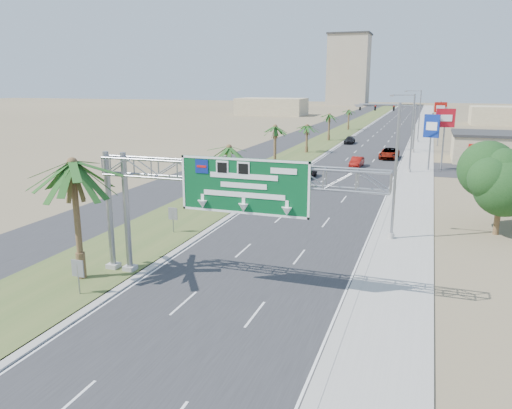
{
  "coord_description": "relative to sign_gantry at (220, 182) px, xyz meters",
  "views": [
    {
      "loc": [
        9.59,
        -14.75,
        11.33
      ],
      "look_at": [
        0.03,
        12.83,
        4.2
      ],
      "focal_mm": 35.0,
      "sensor_mm": 36.0,
      "label": 1
    }
  ],
  "objects": [
    {
      "name": "signal_mast",
      "position": [
        6.23,
        62.05,
        -1.21
      ],
      "size": [
        10.28,
        0.71,
        8.0
      ],
      "color": "gray",
      "rests_on": "ground"
    },
    {
      "name": "sidewalk_right",
      "position": [
        9.56,
        100.07,
        -6.01
      ],
      "size": [
        4.0,
        300.0,
        0.1
      ],
      "primitive_type": "cube",
      "color": "#9E9B93",
      "rests_on": "ground"
    },
    {
      "name": "tower_distant",
      "position": [
        -30.94,
        240.07,
        11.44
      ],
      "size": [
        20.0,
        16.0,
        35.0
      ],
      "primitive_type": "cube",
      "color": "tan",
      "rests_on": "ground"
    },
    {
      "name": "car_far",
      "position": [
        -3.71,
        71.53,
        -5.42
      ],
      "size": [
        1.86,
        4.44,
        1.28
      ],
      "primitive_type": "imported",
      "rotation": [
        0.0,
        0.0,
        0.01
      ],
      "color": "black",
      "rests_on": "ground"
    },
    {
      "name": "car_mid_lane",
      "position": [
        1.43,
        44.65,
        -5.38
      ],
      "size": [
        1.63,
        4.17,
        1.35
      ],
      "primitive_type": "imported",
      "rotation": [
        0.0,
        0.0,
        -0.05
      ],
      "color": "maroon",
      "rests_on": "ground"
    },
    {
      "name": "oak_near",
      "position": [
        16.06,
        16.07,
        -1.53
      ],
      "size": [
        4.5,
        4.5,
        6.8
      ],
      "color": "brown",
      "rests_on": "ground"
    },
    {
      "name": "streetlight_mid",
      "position": [
        8.36,
        42.07,
        -1.36
      ],
      "size": [
        3.27,
        0.44,
        10.0
      ],
      "color": "gray",
      "rests_on": "ground"
    },
    {
      "name": "palm_row_b",
      "position": [
        -8.44,
        22.07,
        -1.16
      ],
      "size": [
        3.99,
        3.99,
        5.95
      ],
      "color": "brown",
      "rests_on": "ground"
    },
    {
      "name": "palm_row_d",
      "position": [
        -8.44,
        56.07,
        -1.64
      ],
      "size": [
        3.99,
        3.99,
        5.45
      ],
      "color": "brown",
      "rests_on": "ground"
    },
    {
      "name": "palm_row_c",
      "position": [
        -8.44,
        38.07,
        -0.39
      ],
      "size": [
        3.99,
        3.99,
        6.75
      ],
      "color": "brown",
      "rests_on": "ground"
    },
    {
      "name": "palm_row_e",
      "position": [
        -8.44,
        75.07,
        -0.97
      ],
      "size": [
        3.99,
        3.99,
        6.15
      ],
      "color": "brown",
      "rests_on": "ground"
    },
    {
      "name": "median_signback_a",
      "position": [
        -6.74,
        -3.93,
        -4.61
      ],
      "size": [
        0.75,
        0.08,
        2.08
      ],
      "color": "gray",
      "rests_on": "ground"
    },
    {
      "name": "median_grass",
      "position": [
        -8.94,
        100.07,
        -6.0
      ],
      "size": [
        7.0,
        300.0,
        0.12
      ],
      "primitive_type": "cube",
      "color": "#425927",
      "rests_on": "ground"
    },
    {
      "name": "streetlight_near",
      "position": [
        8.36,
        12.07,
        -1.36
      ],
      "size": [
        3.27,
        0.44,
        10.0
      ],
      "color": "gray",
      "rests_on": "ground"
    },
    {
      "name": "opposing_road",
      "position": [
        -15.94,
        100.07,
        -6.05
      ],
      "size": [
        8.0,
        300.0,
        0.02
      ],
      "primitive_type": "cube",
      "color": "#28282B",
      "rests_on": "ground"
    },
    {
      "name": "building_distant_left",
      "position": [
        -43.94,
        150.07,
        -3.06
      ],
      "size": [
        24.0,
        14.0,
        6.0
      ],
      "primitive_type": "cube",
      "color": "tan",
      "rests_on": "ground"
    },
    {
      "name": "pole_sign_blue",
      "position": [
        10.86,
        44.71,
        -0.49
      ],
      "size": [
        2.0,
        0.87,
        7.56
      ],
      "color": "gray",
      "rests_on": "ground"
    },
    {
      "name": "building_distant_right",
      "position": [
        31.06,
        130.07,
        -3.56
      ],
      "size": [
        20.0,
        12.0,
        5.0
      ],
      "primitive_type": "cube",
      "color": "tan",
      "rests_on": "ground"
    },
    {
      "name": "streetlight_far",
      "position": [
        8.36,
        78.07,
        -1.36
      ],
      "size": [
        3.27,
        0.44,
        10.0
      ],
      "color": "gray",
      "rests_on": "ground"
    },
    {
      "name": "palm_near",
      "position": [
        -8.14,
        -1.93,
        0.87
      ],
      "size": [
        5.7,
        5.7,
        8.35
      ],
      "color": "brown",
      "rests_on": "ground"
    },
    {
      "name": "sign_gantry",
      "position": [
        0.0,
        0.0,
        0.0
      ],
      "size": [
        16.75,
        1.24,
        7.5
      ],
      "color": "gray",
      "rests_on": "ground"
    },
    {
      "name": "median_signback_b",
      "position": [
        -7.44,
        8.07,
        -4.61
      ],
      "size": [
        0.75,
        0.08,
        2.08
      ],
      "color": "gray",
      "rests_on": "ground"
    },
    {
      "name": "pole_sign_red_far",
      "position": [
        12.21,
        73.17,
        0.37
      ],
      "size": [
        2.2,
        0.91,
        8.15
      ],
      "color": "gray",
      "rests_on": "ground"
    },
    {
      "name": "ground",
      "position": [
        1.06,
        -9.93,
        -6.06
      ],
      "size": [
        600.0,
        600.0,
        0.0
      ],
      "primitive_type": "plane",
      "color": "#8C7A59",
      "rests_on": "ground"
    },
    {
      "name": "car_left_lane",
      "position": [
        -3.23,
        34.19,
        -5.29
      ],
      "size": [
        2.11,
        4.63,
        1.54
      ],
      "primitive_type": "imported",
      "rotation": [
        0.0,
        0.0,
        -0.07
      ],
      "color": "black",
      "rests_on": "ground"
    },
    {
      "name": "palm_row_f",
      "position": [
        -8.44,
        100.07,
        -1.35
      ],
      "size": [
        3.99,
        3.99,
        5.75
      ],
      "color": "brown",
      "rests_on": "ground"
    },
    {
      "name": "car_right_lane",
      "position": [
        5.05,
        53.92,
        -5.26
      ],
      "size": [
        2.88,
        5.84,
        1.6
      ],
      "primitive_type": "imported",
      "rotation": [
        0.0,
        0.0,
        -0.04
      ],
      "color": "gray",
      "rests_on": "ground"
    },
    {
      "name": "pole_sign_red_near",
      "position": [
        12.46,
        45.19,
        0.42
      ],
      "size": [
        2.42,
        0.7,
        8.31
      ],
      "color": "gray",
      "rests_on": "ground"
    },
    {
      "name": "road",
      "position": [
        1.06,
        100.07,
        -6.05
      ],
      "size": [
        12.0,
        300.0,
        0.02
      ],
      "primitive_type": "cube",
      "color": "#28282B",
      "rests_on": "ground"
    }
  ]
}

